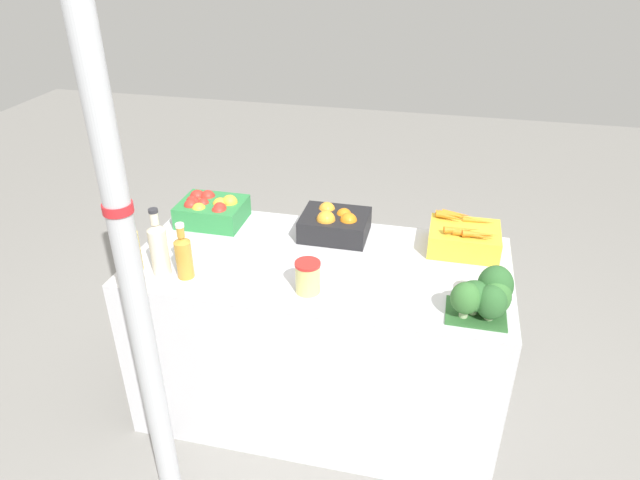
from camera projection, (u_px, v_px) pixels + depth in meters
ground_plane at (320, 400)px, 2.85m from camera, size 10.00×10.00×0.00m
market_table at (320, 336)px, 2.64m from camera, size 1.61×0.78×0.82m
support_pole at (124, 238)px, 1.74m from camera, size 0.09×0.09×2.49m
apple_crate at (211, 209)px, 2.72m from camera, size 0.30×0.25×0.14m
orange_crate at (335, 223)px, 2.61m from camera, size 0.30×0.25×0.15m
carrot_crate at (464, 237)px, 2.50m from camera, size 0.30×0.25×0.14m
broccoli_pile at (486, 295)px, 2.07m from camera, size 0.23×0.20×0.18m
juice_bottle_golden at (132, 247)px, 2.32m from camera, size 0.06×0.06×0.27m
juice_bottle_cloudy at (159, 247)px, 2.29m from camera, size 0.07×0.07×0.30m
juice_bottle_amber at (184, 255)px, 2.28m from camera, size 0.07×0.07×0.24m
pickle_jar at (308, 277)px, 2.21m from camera, size 0.10×0.10×0.13m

